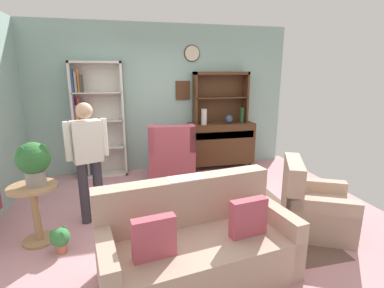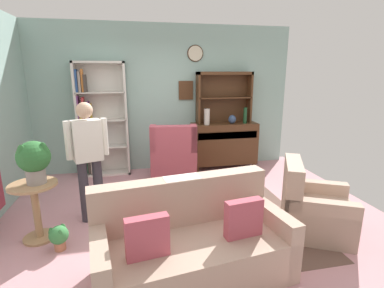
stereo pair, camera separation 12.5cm
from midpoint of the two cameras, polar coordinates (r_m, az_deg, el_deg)
ground_plane at (r=4.11m, az=-1.62°, el=-13.86°), size 5.40×4.60×0.02m
wall_back at (r=5.75m, az=-6.15°, el=8.92°), size 5.00×0.09×2.80m
area_rug at (r=3.89m, az=2.33°, el=-15.36°), size 2.56×2.18×0.01m
bookshelf at (r=5.60m, az=-19.24°, el=4.00°), size 0.90×0.30×2.10m
sideboard at (r=5.89m, az=5.17°, el=0.22°), size 1.30×0.45×0.92m
sideboard_hutch at (r=5.84m, az=5.05°, el=10.54°), size 1.10×0.26×1.00m
vase_tall at (r=5.59m, az=1.75°, el=5.42°), size 0.11×0.11×0.31m
vase_round at (r=5.77m, az=6.71°, el=4.92°), size 0.15×0.15×0.17m
bottle_wine at (r=5.84m, az=9.22°, el=5.64°), size 0.07×0.07×0.31m
couch_floral at (r=2.90m, az=-0.44°, el=-19.40°), size 1.91×1.11×0.90m
armchair_floral at (r=3.89m, az=21.85°, el=-11.68°), size 1.04×1.02×0.88m
wingback_chair at (r=5.12m, az=-4.73°, el=-3.36°), size 0.87×0.89×1.05m
plant_stand at (r=3.80m, az=-29.41°, el=-10.91°), size 0.52×0.52×0.69m
potted_plant_large at (r=3.61m, az=-29.72°, el=-2.89°), size 0.35×0.35×0.49m
potted_plant_small at (r=3.60m, az=-25.55°, el=-16.48°), size 0.20×0.20×0.28m
person_reading at (r=3.86m, az=-20.75°, el=-2.00°), size 0.52×0.30×1.56m
coffee_table at (r=3.49m, az=-4.72°, el=-12.52°), size 0.80×0.50×0.42m
book_stack at (r=3.50m, az=-6.99°, el=-10.73°), size 0.19×0.15×0.07m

